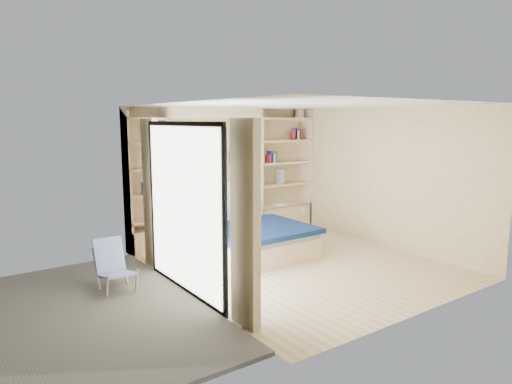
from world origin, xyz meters
TOP-DOWN VIEW (x-y plane):
  - ground at (0.00, 0.00)m, footprint 4.50×4.50m
  - room_shell at (-0.39, 1.52)m, footprint 4.50×4.50m
  - bed at (-0.32, 1.04)m, footprint 1.76×2.29m
  - photo_gallery at (-0.45, 2.22)m, footprint 1.48×0.02m
  - reading_lamps at (-0.30, 2.00)m, footprint 1.92×0.12m
  - shelf_decor at (1.35, 2.07)m, footprint 3.58×0.23m
  - deck at (-3.60, 0.00)m, footprint 3.20×4.00m
  - deck_chair at (-2.72, 0.65)m, footprint 0.42×0.69m

SIDE VIEW (x-z plane):
  - ground at x=0.00m, z-range 0.00..0.00m
  - deck at x=-3.60m, z-range -0.03..0.03m
  - bed at x=-0.32m, z-range -0.26..0.81m
  - deck_chair at x=-2.72m, z-range -0.02..0.67m
  - room_shell at x=-0.39m, z-range -1.17..3.33m
  - reading_lamps at x=-0.30m, z-range 1.03..1.17m
  - photo_gallery at x=-0.45m, z-range 1.19..2.01m
  - shelf_decor at x=1.35m, z-range 0.73..2.76m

